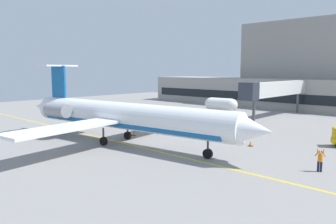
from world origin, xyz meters
The scene contains 11 objects.
ground centered at (0.00, 0.00, -0.05)m, with size 120.00×120.00×0.11m.
terminal_building centered at (0.87, 47.19, 6.25)m, with size 76.67×13.62×18.45m.
jet_bridge_west centered at (1.88, 28.84, 4.80)m, with size 2.40×20.83×6.18m.
regional_jet centered at (-1.65, -0.88, 3.04)m, with size 32.76×25.59×8.62m.
pushback_tractor centered at (-15.14, 13.44, 0.93)m, with size 3.54×3.26×2.05m.
fuel_tank centered at (-8.50, 28.37, 1.54)m, with size 6.56×2.92×2.78m.
marshaller centered at (17.77, 3.44, 0.92)m, with size 0.80×0.40×1.83m.
safety_cone_alpha centered at (9.39, 7.58, 0.25)m, with size 0.47×0.47×0.55m.
safety_cone_bravo centered at (-14.15, 5.40, 0.25)m, with size 0.47×0.47×0.55m.
safety_cone_charlie centered at (-3.86, 2.79, 0.25)m, with size 0.47×0.47×0.55m.
safety_cone_delta centered at (-8.39, 7.39, 0.25)m, with size 0.47×0.47×0.55m.
Camera 1 is at (26.25, -22.98, 7.97)m, focal length 35.01 mm.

